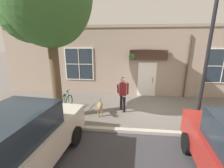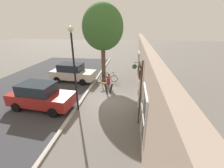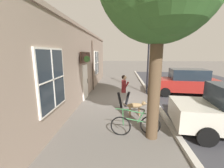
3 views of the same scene
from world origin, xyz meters
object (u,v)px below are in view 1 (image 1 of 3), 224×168
(pedestrian_walking, at_px, (123,91))
(street_lamp, at_px, (210,38))
(dog_on_leash, at_px, (100,106))
(leaning_bicycle, at_px, (66,105))
(parked_car_nearest_curb, at_px, (15,145))

(pedestrian_walking, distance_m, street_lamp, 3.96)
(pedestrian_walking, distance_m, dog_on_leash, 1.29)
(pedestrian_walking, relative_size, street_lamp, 0.33)
(leaning_bicycle, xyz_separation_m, parked_car_nearest_curb, (3.58, 0.23, 0.50))
(dog_on_leash, xyz_separation_m, street_lamp, (1.07, 3.75, 2.93))
(dog_on_leash, xyz_separation_m, parked_car_nearest_curb, (3.43, -1.44, 0.42))
(dog_on_leash, bearing_deg, pedestrian_walking, 118.41)
(leaning_bicycle, bearing_deg, dog_on_leash, 84.58)
(street_lamp, bearing_deg, pedestrian_walking, -120.60)
(street_lamp, bearing_deg, dog_on_leash, -105.87)
(dog_on_leash, xyz_separation_m, leaning_bicycle, (-0.16, -1.66, -0.08))
(pedestrian_walking, bearing_deg, leaning_bicycle, -81.66)
(dog_on_leash, relative_size, street_lamp, 0.21)
(pedestrian_walking, xyz_separation_m, street_lamp, (1.62, 2.74, 2.36))
(parked_car_nearest_curb, bearing_deg, dog_on_leash, 157.25)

